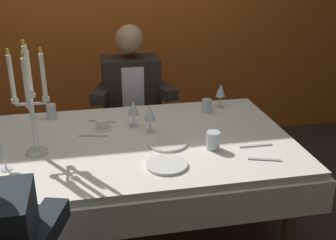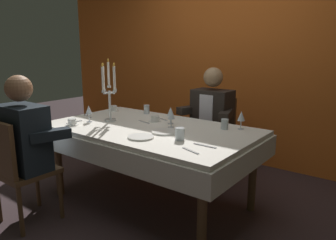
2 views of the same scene
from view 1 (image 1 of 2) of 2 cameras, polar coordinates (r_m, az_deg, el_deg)
dining_table at (r=2.41m, az=-5.93°, el=-5.47°), size 1.94×1.14×0.74m
candelabra at (r=2.21m, az=-18.20°, el=2.35°), size 0.19×0.19×0.61m
dinner_plate_0 at (r=2.09m, az=-0.20°, el=-6.10°), size 0.21×0.21×0.01m
dinner_plate_1 at (r=2.31m, az=-0.11°, el=-3.13°), size 0.22×0.22×0.01m
wine_glass_0 at (r=2.42m, az=-2.48°, el=0.85°), size 0.07×0.07×0.16m
wine_glass_1 at (r=2.16m, az=-21.60°, el=-3.60°), size 0.07×0.07×0.16m
wine_glass_2 at (r=2.51m, az=-4.76°, el=1.55°), size 0.07×0.07×0.16m
wine_glass_3 at (r=2.84m, az=7.19°, el=3.93°), size 0.07×0.07×0.16m
water_tumbler_0 at (r=2.75m, az=5.30°, el=1.91°), size 0.07×0.07×0.09m
water_tumbler_1 at (r=2.26m, az=6.17°, el=-2.77°), size 0.07×0.07×0.10m
water_tumbler_2 at (r=2.74m, az=-15.60°, el=1.13°), size 0.06×0.06×0.10m
coffee_cup_2 at (r=2.53m, az=-8.99°, el=-0.65°), size 0.13×0.12×0.06m
knife_1 at (r=2.34m, az=11.86°, el=-3.44°), size 0.19×0.02×0.01m
spoon_2 at (r=2.20m, az=13.02°, el=-5.26°), size 0.17×0.07×0.01m
spoon_3 at (r=2.45m, az=-10.13°, el=-2.14°), size 0.17×0.06×0.01m
fork_5 at (r=2.64m, az=-9.00°, el=-0.18°), size 0.17×0.07×0.01m
seated_diner_1 at (r=3.19m, az=-5.05°, el=3.90°), size 0.63×0.48×1.24m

